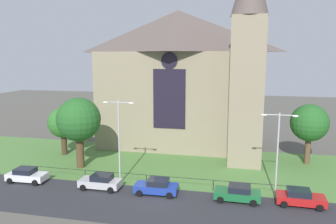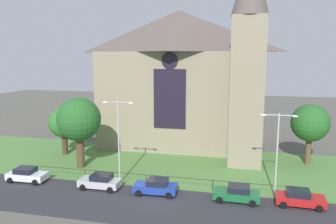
{
  "view_description": "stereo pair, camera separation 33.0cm",
  "coord_description": "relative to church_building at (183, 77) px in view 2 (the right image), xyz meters",
  "views": [
    {
      "loc": [
        7.41,
        -29.03,
        13.21
      ],
      "look_at": [
        -0.73,
        8.0,
        6.91
      ],
      "focal_mm": 35.22,
      "sensor_mm": 36.0,
      "label": 1
    },
    {
      "loc": [
        7.73,
        -28.96,
        13.21
      ],
      "look_at": [
        -0.73,
        8.0,
        6.91
      ],
      "focal_mm": 35.22,
      "sensor_mm": 36.0,
      "label": 2
    }
  ],
  "objects": [
    {
      "name": "parked_car_silver",
      "position": [
        -5.05,
        -18.64,
        -9.53
      ],
      "size": [
        4.2,
        2.03,
        1.51
      ],
      "rotation": [
        0.0,
        0.0,
        3.14
      ],
      "color": "#B7B7BC",
      "rests_on": "ground"
    },
    {
      "name": "iron_railing",
      "position": [
        -0.77,
        -16.73,
        -9.31
      ],
      "size": [
        27.84,
        0.07,
        1.13
      ],
      "color": "black",
      "rests_on": "ground"
    },
    {
      "name": "church_building",
      "position": [
        0.0,
        0.0,
        0.0
      ],
      "size": [
        23.2,
        16.2,
        26.0
      ],
      "color": "gray",
      "rests_on": "ground"
    },
    {
      "name": "streetlamp_far",
      "position": [
        12.11,
        -16.83,
        -5.08
      ],
      "size": [
        3.37,
        0.26,
        8.16
      ],
      "color": "#B2B2B7",
      "rests_on": "ground"
    },
    {
      "name": "tree_left_far",
      "position": [
        -14.91,
        -8.43,
        -5.88
      ],
      "size": [
        4.11,
        4.11,
        6.52
      ],
      "color": "#423021",
      "rests_on": "ground"
    },
    {
      "name": "parked_car_red",
      "position": [
        14.08,
        -18.36,
        -9.53
      ],
      "size": [
        4.25,
        2.11,
        1.51
      ],
      "rotation": [
        0.0,
        0.0,
        -0.03
      ],
      "color": "#B21919",
      "rests_on": "ground"
    },
    {
      "name": "road_asphalt",
      "position": [
        1.06,
        -21.23,
        -10.27
      ],
      "size": [
        120.0,
        8.0,
        0.01
      ],
      "primitive_type": "cube",
      "color": "#2D2D33",
      "rests_on": "ground"
    },
    {
      "name": "parked_car_blue",
      "position": [
        0.84,
        -18.71,
        -9.53
      ],
      "size": [
        4.25,
        2.13,
        1.51
      ],
      "rotation": [
        0.0,
        0.0,
        3.17
      ],
      "color": "#1E3899",
      "rests_on": "ground"
    },
    {
      "name": "parked_car_green",
      "position": [
        8.58,
        -18.62,
        -9.53
      ],
      "size": [
        4.24,
        2.1,
        1.51
      ],
      "rotation": [
        0.0,
        0.0,
        3.12
      ],
      "color": "#196033",
      "rests_on": "ground"
    },
    {
      "name": "ground",
      "position": [
        1.06,
        -9.23,
        -10.27
      ],
      "size": [
        160.0,
        160.0,
        0.0
      ],
      "primitive_type": "plane",
      "color": "#56544C"
    },
    {
      "name": "tree_right_far",
      "position": [
        16.97,
        -5.61,
        -5.07
      ],
      "size": [
        4.61,
        4.61,
        7.56
      ],
      "color": "brown",
      "rests_on": "ground"
    },
    {
      "name": "tree_left_near",
      "position": [
        -10.19,
        -12.95,
        -4.45
      ],
      "size": [
        5.24,
        5.24,
        8.54
      ],
      "color": "#4C3823",
      "rests_on": "ground"
    },
    {
      "name": "parked_car_white",
      "position": [
        -13.6,
        -18.57,
        -9.53
      ],
      "size": [
        4.25,
        2.12,
        1.51
      ],
      "rotation": [
        0.0,
        0.0,
        0.03
      ],
      "color": "silver",
      "rests_on": "ground"
    },
    {
      "name": "grass_verge",
      "position": [
        1.06,
        -11.23,
        -10.27
      ],
      "size": [
        120.0,
        20.0,
        0.01
      ],
      "primitive_type": "cube",
      "color": "#517F3D",
      "rests_on": "ground"
    },
    {
      "name": "streetlamp_near",
      "position": [
        -3.67,
        -16.83,
        -4.68
      ],
      "size": [
        3.37,
        0.26,
        8.88
      ],
      "color": "#B2B2B7",
      "rests_on": "ground"
    }
  ]
}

